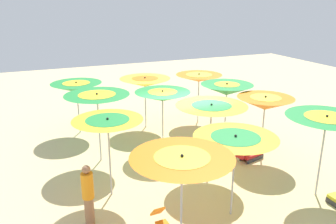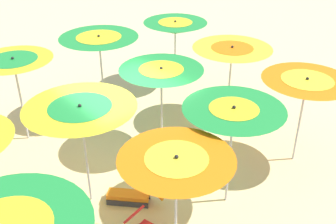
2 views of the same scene
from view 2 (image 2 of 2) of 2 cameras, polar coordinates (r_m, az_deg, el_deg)
ground at (r=10.17m, az=-5.55°, el=-7.97°), size 38.17×38.17×0.04m
beach_umbrella_0 at (r=9.90m, az=18.76°, el=3.48°), size 2.08×2.08×2.28m
beach_umbrella_1 at (r=11.40m, az=8.90°, el=8.03°), size 2.18×2.18×2.27m
beach_umbrella_2 at (r=13.58m, az=1.02°, el=11.69°), size 2.08×2.08×2.23m
beach_umbrella_3 at (r=8.10m, az=9.09°, el=-0.81°), size 2.04×2.04×2.38m
beach_umbrella_4 at (r=9.93m, az=-0.94°, el=5.12°), size 2.07×2.07×2.27m
beach_umbrella_5 at (r=11.61m, az=-9.59°, el=9.56°), size 2.20×2.20×2.48m
beach_umbrella_6 at (r=6.80m, az=1.17°, el=-7.93°), size 1.97×1.97×2.29m
beach_umbrella_7 at (r=8.16m, az=-12.09°, el=-0.23°), size 2.24×2.24×2.40m
beach_umbrella_8 at (r=10.91m, az=-20.72°, el=6.04°), size 1.97×1.97×2.38m
lounger_0 at (r=9.08m, az=-4.91°, el=-11.44°), size 1.08×1.14×0.67m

